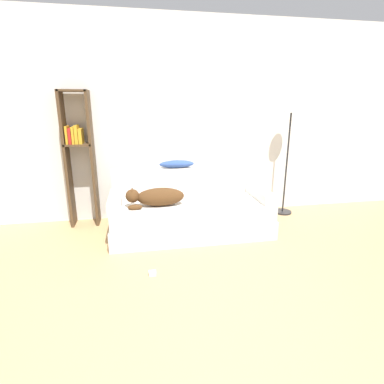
{
  "coord_description": "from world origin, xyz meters",
  "views": [
    {
      "loc": [
        -0.52,
        -1.39,
        1.57
      ],
      "look_at": [
        0.11,
        2.0,
        0.56
      ],
      "focal_mm": 28.0,
      "sensor_mm": 36.0,
      "label": 1
    }
  ],
  "objects_px": {
    "couch": "(191,217)",
    "throw_pillow": "(177,164)",
    "floor_lamp": "(290,129)",
    "bookshelf": "(79,153)",
    "power_adapter": "(152,273)",
    "dog": "(156,197)",
    "laptop": "(205,203)"
  },
  "relations": [
    {
      "from": "couch",
      "to": "throw_pillow",
      "type": "bearing_deg",
      "value": 108.24
    },
    {
      "from": "couch",
      "to": "floor_lamp",
      "type": "bearing_deg",
      "value": 16.8
    },
    {
      "from": "throw_pillow",
      "to": "bookshelf",
      "type": "relative_size",
      "value": 0.26
    },
    {
      "from": "floor_lamp",
      "to": "couch",
      "type": "bearing_deg",
      "value": -163.2
    },
    {
      "from": "throw_pillow",
      "to": "power_adapter",
      "type": "distance_m",
      "value": 1.58
    },
    {
      "from": "throw_pillow",
      "to": "floor_lamp",
      "type": "bearing_deg",
      "value": 3.14
    },
    {
      "from": "floor_lamp",
      "to": "power_adapter",
      "type": "distance_m",
      "value": 2.75
    },
    {
      "from": "couch",
      "to": "bookshelf",
      "type": "relative_size",
      "value": 1.13
    },
    {
      "from": "bookshelf",
      "to": "power_adapter",
      "type": "xyz_separation_m",
      "value": [
        0.82,
        -1.47,
        -0.96
      ]
    },
    {
      "from": "dog",
      "to": "floor_lamp",
      "type": "xyz_separation_m",
      "value": [
        1.92,
        0.54,
        0.73
      ]
    },
    {
      "from": "dog",
      "to": "throw_pillow",
      "type": "distance_m",
      "value": 0.62
    },
    {
      "from": "laptop",
      "to": "couch",
      "type": "bearing_deg",
      "value": 150.54
    },
    {
      "from": "power_adapter",
      "to": "dog",
      "type": "bearing_deg",
      "value": 82.39
    },
    {
      "from": "couch",
      "to": "laptop",
      "type": "bearing_deg",
      "value": -37.44
    },
    {
      "from": "floor_lamp",
      "to": "dog",
      "type": "bearing_deg",
      "value": -164.35
    },
    {
      "from": "couch",
      "to": "dog",
      "type": "height_order",
      "value": "dog"
    },
    {
      "from": "dog",
      "to": "laptop",
      "type": "height_order",
      "value": "dog"
    },
    {
      "from": "throw_pillow",
      "to": "bookshelf",
      "type": "bearing_deg",
      "value": 171.68
    },
    {
      "from": "bookshelf",
      "to": "laptop",
      "type": "bearing_deg",
      "value": -23.62
    },
    {
      "from": "bookshelf",
      "to": "power_adapter",
      "type": "height_order",
      "value": "bookshelf"
    },
    {
      "from": "dog",
      "to": "laptop",
      "type": "bearing_deg",
      "value": -3.11
    },
    {
      "from": "couch",
      "to": "throw_pillow",
      "type": "height_order",
      "value": "throw_pillow"
    },
    {
      "from": "laptop",
      "to": "power_adapter",
      "type": "relative_size",
      "value": 4.73
    },
    {
      "from": "laptop",
      "to": "bookshelf",
      "type": "distance_m",
      "value": 1.75
    },
    {
      "from": "laptop",
      "to": "bookshelf",
      "type": "relative_size",
      "value": 0.19
    },
    {
      "from": "power_adapter",
      "to": "couch",
      "type": "bearing_deg",
      "value": 59.85
    },
    {
      "from": "dog",
      "to": "floor_lamp",
      "type": "distance_m",
      "value": 2.12
    },
    {
      "from": "couch",
      "to": "power_adapter",
      "type": "relative_size",
      "value": 28.43
    },
    {
      "from": "dog",
      "to": "power_adapter",
      "type": "bearing_deg",
      "value": -97.61
    },
    {
      "from": "dog",
      "to": "bookshelf",
      "type": "bearing_deg",
      "value": 145.9
    },
    {
      "from": "floor_lamp",
      "to": "power_adapter",
      "type": "relative_size",
      "value": 23.99
    },
    {
      "from": "bookshelf",
      "to": "power_adapter",
      "type": "distance_m",
      "value": 1.94
    }
  ]
}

